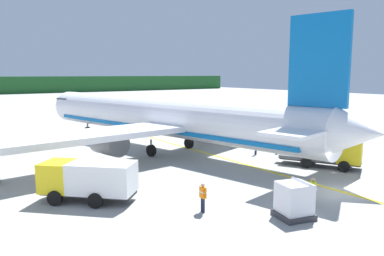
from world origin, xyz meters
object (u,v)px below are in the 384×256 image
cargo_container_near (294,200)px  airliner_foreground (164,118)px  service_truck_fuel (334,154)px  service_truck_pushback (88,178)px  crew_marshaller (313,189)px  crew_loader_left (256,145)px  crew_loader_right (203,195)px

cargo_container_near → airliner_foreground: bearing=79.9°
cargo_container_near → service_truck_fuel: bearing=25.8°
airliner_foreground → service_truck_pushback: (-11.70, -10.62, -1.97)m
crew_marshaller → crew_loader_left: size_ratio=1.04×
crew_marshaller → crew_loader_left: (7.39, 12.39, -0.05)m
service_truck_fuel → service_truck_pushback: service_truck_fuel is taller
service_truck_pushback → crew_loader_left: (18.00, 4.03, -0.46)m
airliner_foreground → crew_marshaller: bearing=-93.3°
service_truck_fuel → crew_loader_right: service_truck_fuel is taller
cargo_container_near → service_truck_pushback: bearing=132.3°
crew_marshaller → crew_loader_right: 6.62m
crew_marshaller → service_truck_pushback: bearing=141.7°
service_truck_pushback → crew_marshaller: service_truck_pushback is taller
service_truck_pushback → cargo_container_near: (8.21, -9.01, -0.45)m
crew_marshaller → cargo_container_near: bearing=-164.8°
airliner_foreground → crew_loader_right: (-7.09, -16.17, -2.39)m
crew_loader_left → airliner_foreground: bearing=133.7°
service_truck_fuel → airliner_foreground: bearing=119.4°
service_truck_fuel → crew_marshaller: service_truck_fuel is taller
crew_marshaller → crew_loader_right: (-6.00, 2.81, -0.01)m
crew_loader_right → airliner_foreground: bearing=66.3°
cargo_container_near → crew_marshaller: (2.39, 0.65, 0.04)m
service_truck_fuel → crew_loader_left: service_truck_fuel is taller
service_truck_pushback → crew_loader_right: bearing=-50.3°
airliner_foreground → crew_marshaller: airliner_foreground is taller
service_truck_pushback → crew_marshaller: bearing=-38.3°
airliner_foreground → crew_marshaller: (-1.10, -18.98, -2.38)m
airliner_foreground → cargo_container_near: (-3.49, -19.63, -2.41)m
crew_loader_left → crew_loader_right: 16.46m
crew_loader_left → crew_marshaller: bearing=-120.8°
airliner_foreground → service_truck_fuel: 16.33m
airliner_foreground → service_truck_fuel: size_ratio=6.05×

